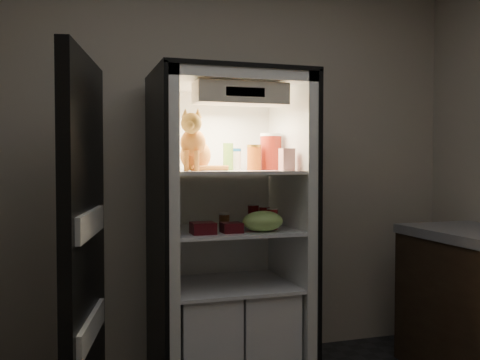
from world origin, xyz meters
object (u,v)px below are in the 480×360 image
at_px(soda_can_a, 253,215).
at_px(parmesan_shaker, 228,157).
at_px(tabby_cat, 194,148).
at_px(mayo_tub, 233,159).
at_px(condiment_jar, 224,220).
at_px(berry_box_left, 203,228).
at_px(salsa_jar, 254,157).
at_px(pepper_jar, 271,152).
at_px(cream_carton, 287,160).
at_px(soda_can_c, 272,219).
at_px(grape_bag, 263,221).
at_px(berry_box_right, 232,228).
at_px(soda_can_b, 264,216).
at_px(refrigerator, 227,252).

bearing_deg(soda_can_a, parmesan_shaker, -168.40).
height_order(tabby_cat, parmesan_shaker, tabby_cat).
distance_m(mayo_tub, condiment_jar, 0.40).
relative_size(tabby_cat, berry_box_left, 2.71).
xyz_separation_m(salsa_jar, berry_box_left, (-0.37, -0.20, -0.40)).
relative_size(tabby_cat, salsa_jar, 2.28).
bearing_deg(parmesan_shaker, pepper_jar, -7.56).
bearing_deg(mayo_tub, tabby_cat, -143.70).
height_order(salsa_jar, cream_carton, salsa_jar).
bearing_deg(soda_can_c, mayo_tub, 119.95).
xyz_separation_m(salsa_jar, pepper_jar, (0.12, 0.03, 0.04)).
bearing_deg(cream_carton, parmesan_shaker, 135.53).
bearing_deg(soda_can_c, grape_bag, -139.37).
relative_size(soda_can_a, condiment_jar, 1.45).
bearing_deg(berry_box_right, tabby_cat, 148.81).
bearing_deg(tabby_cat, condiment_jar, 49.02).
bearing_deg(pepper_jar, soda_can_b, -158.46).
xyz_separation_m(grape_bag, berry_box_right, (-0.18, 0.01, -0.03)).
distance_m(salsa_jar, berry_box_left, 0.58).
bearing_deg(soda_can_b, parmesan_shaker, 165.92).
distance_m(refrigerator, mayo_tub, 0.58).
bearing_deg(pepper_jar, parmesan_shaker, 172.44).
relative_size(soda_can_c, berry_box_right, 1.10).
xyz_separation_m(pepper_jar, grape_bag, (-0.14, -0.24, -0.40)).
height_order(parmesan_shaker, berry_box_right, parmesan_shaker).
bearing_deg(salsa_jar, parmesan_shaker, 154.16).
distance_m(refrigerator, soda_can_b, 0.32).
bearing_deg(berry_box_left, refrigerator, 48.67).
relative_size(soda_can_b, grape_bag, 0.52).
bearing_deg(parmesan_shaker, refrigerator, -117.53).
xyz_separation_m(salsa_jar, berry_box_right, (-0.20, -0.19, -0.40)).
bearing_deg(grape_bag, berry_box_right, 175.96).
bearing_deg(soda_can_c, tabby_cat, 173.45).
xyz_separation_m(refrigerator, pepper_jar, (0.28, -0.00, 0.61)).
bearing_deg(tabby_cat, salsa_jar, 32.58).
relative_size(condiment_jar, berry_box_right, 0.79).
xyz_separation_m(mayo_tub, cream_carton, (0.22, -0.35, -0.00)).
bearing_deg(condiment_jar, cream_carton, -36.78).
distance_m(parmesan_shaker, condiment_jar, 0.39).
xyz_separation_m(tabby_cat, salsa_jar, (0.39, 0.08, -0.05)).
bearing_deg(soda_can_c, cream_carton, -49.31).
height_order(salsa_jar, grape_bag, salsa_jar).
distance_m(mayo_tub, soda_can_c, 0.48).
distance_m(salsa_jar, soda_can_c, 0.39).
bearing_deg(mayo_tub, soda_can_c, -60.05).
relative_size(mayo_tub, pepper_jar, 0.60).
bearing_deg(tabby_cat, berry_box_left, -59.12).
bearing_deg(pepper_jar, soda_can_c, -107.70).
height_order(parmesan_shaker, soda_can_c, parmesan_shaker).
relative_size(refrigerator, tabby_cat, 5.34).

